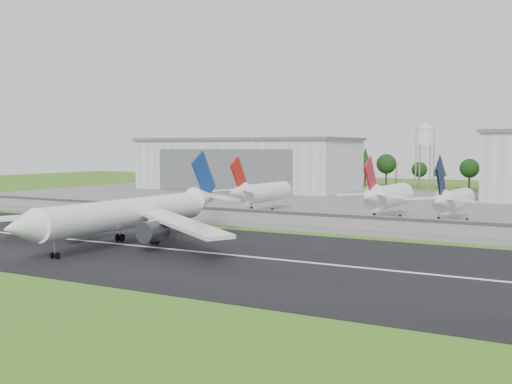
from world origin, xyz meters
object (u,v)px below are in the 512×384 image
Objects in this scene: parked_jet_navy at (452,200)px; main_airliner at (125,221)px; parked_jet_red_a at (259,192)px; parked_jet_red_b at (386,196)px.

main_airliner is at bearing -125.04° from parked_jet_navy.
parked_jet_red_a is 1.00× the size of parked_jet_navy.
parked_jet_red_b is at bearing 179.80° from parked_jet_navy.
parked_jet_red_a reaches higher than parked_jet_navy.
main_airliner is at bearing -83.35° from parked_jet_red_a.
main_airliner is 81.79m from parked_jet_navy.
parked_jet_red_b is (29.98, 67.02, 1.44)m from main_airliner.
main_airliner is 73.44m from parked_jet_red_b.
parked_jet_red_a is 54.77m from parked_jet_navy.
parked_jet_red_b is at bearing -115.04° from main_airliner.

